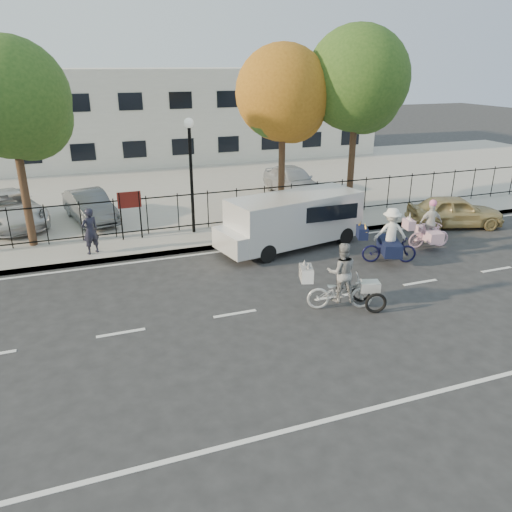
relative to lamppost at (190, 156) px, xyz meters
name	(u,v)px	position (x,y,z in m)	size (l,w,h in m)	color
ground	(235,314)	(-0.50, -6.80, -3.11)	(120.00, 120.00, 0.00)	#333334
road_markings	(235,314)	(-0.50, -6.80, -3.11)	(60.00, 9.52, 0.01)	silver
curb	(192,250)	(-0.50, -1.75, -3.04)	(60.00, 0.10, 0.15)	#A8A399
sidewalk	(185,241)	(-0.50, -0.70, -3.04)	(60.00, 2.20, 0.15)	#A8A399
parking_lot	(149,189)	(-0.50, 8.20, -3.04)	(60.00, 15.60, 0.15)	#A8A399
iron_fence	(178,212)	(-0.50, 0.40, -2.21)	(58.00, 0.06, 1.50)	black
building	(123,115)	(-0.50, 18.20, -0.11)	(34.00, 10.00, 6.00)	silver
lamppost	(190,156)	(0.00, 0.00, 0.00)	(0.36, 0.36, 4.33)	black
street_sign	(130,206)	(-2.35, 0.00, -1.70)	(0.85, 0.06, 1.80)	black
zebra_trike	(341,284)	(2.32, -7.45, -2.38)	(2.22, 1.33, 1.90)	silver
unicorn_bike	(429,230)	(7.71, -4.26, -2.45)	(1.82, 1.29, 1.80)	#F8BCD5
bull_bike	(389,241)	(5.51, -4.99, -2.36)	(2.10, 1.49, 1.89)	#0F1034
white_van	(292,219)	(3.09, -2.45, -2.05)	(5.71, 2.82, 1.92)	silver
gold_sedan	(455,211)	(10.36, -2.52, -2.46)	(1.53, 3.80, 1.29)	tan
pedestrian	(90,231)	(-3.85, -1.09, -2.15)	(0.59, 0.39, 1.62)	black
lot_car_b	(8,209)	(-6.83, 3.46, -2.28)	(2.25, 4.89, 1.36)	silver
lot_car_c	(90,206)	(-3.69, 2.94, -2.34)	(1.33, 3.81, 1.25)	#53575B
lot_car_d	(292,180)	(6.07, 4.21, -2.25)	(1.68, 4.19, 1.43)	#AFB2B7
tree_west	(15,104)	(-5.68, 0.61, 1.95)	(3.94, 3.94, 7.23)	#442D1D
tree_mid	(286,98)	(4.41, 1.46, 1.88)	(3.89, 3.89, 7.13)	#442D1D
tree_east	(359,84)	(7.43, 0.80, 2.39)	(4.29, 4.29, 7.86)	#442D1D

